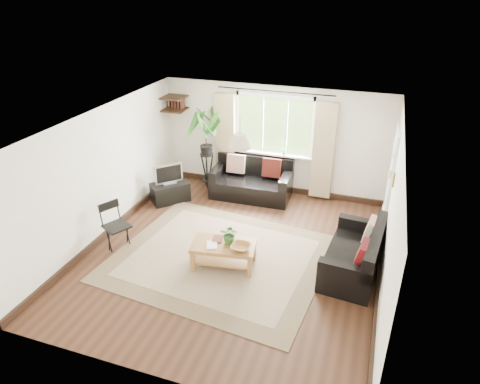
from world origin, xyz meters
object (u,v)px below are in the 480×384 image
(sofa_back, at_px, (251,180))
(tv_stand, at_px, (170,192))
(sofa_right, at_px, (353,251))
(palm_stand, at_px, (207,151))
(coffee_table, at_px, (224,255))
(folding_chair, at_px, (117,227))

(sofa_back, relative_size, tv_stand, 2.19)
(sofa_right, xyz_separation_m, palm_stand, (-3.48, 2.12, 0.54))
(coffee_table, height_order, folding_chair, folding_chair)
(sofa_back, xyz_separation_m, folding_chair, (-1.67, -2.71, 0.02))
(tv_stand, xyz_separation_m, palm_stand, (0.53, 0.85, 0.72))
(sofa_back, bearing_deg, sofa_right, -42.60)
(tv_stand, relative_size, folding_chair, 0.92)
(tv_stand, xyz_separation_m, folding_chair, (-0.05, -1.93, 0.22))
(coffee_table, bearing_deg, palm_stand, 117.74)
(sofa_back, height_order, sofa_right, sofa_back)
(sofa_back, height_order, coffee_table, sofa_back)
(sofa_right, relative_size, tv_stand, 2.06)
(sofa_right, bearing_deg, tv_stand, -102.22)
(sofa_back, height_order, palm_stand, palm_stand)
(folding_chair, bearing_deg, sofa_right, -53.35)
(sofa_back, distance_m, sofa_right, 3.15)
(sofa_back, height_order, folding_chair, folding_chair)
(tv_stand, bearing_deg, sofa_back, -20.90)
(sofa_right, distance_m, folding_chair, 4.11)
(coffee_table, bearing_deg, tv_stand, 136.65)
(sofa_back, distance_m, tv_stand, 1.80)
(sofa_back, relative_size, sofa_right, 1.06)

